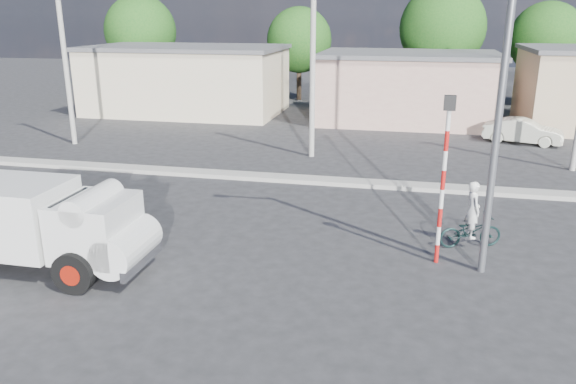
% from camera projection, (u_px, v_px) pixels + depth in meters
% --- Properties ---
extents(ground_plane, '(120.00, 120.00, 0.00)m').
position_uv_depth(ground_plane, '(306.00, 275.00, 13.97)').
color(ground_plane, '#27272A').
rests_on(ground_plane, ground).
extents(median, '(40.00, 0.80, 0.16)m').
position_uv_depth(median, '(345.00, 182.00, 21.39)').
color(median, '#99968E').
rests_on(median, ground).
extents(truck, '(5.51, 2.26, 2.27)m').
position_uv_depth(truck, '(41.00, 223.00, 13.91)').
color(truck, black).
rests_on(truck, ground).
extents(bicycle, '(1.86, 1.16, 0.92)m').
position_uv_depth(bicycle, '(470.00, 231.00, 15.54)').
color(bicycle, black).
rests_on(bicycle, ground).
extents(cyclist, '(0.55, 0.68, 1.60)m').
position_uv_depth(cyclist, '(472.00, 220.00, 15.44)').
color(cyclist, white).
rests_on(cyclist, ground).
extents(car_cream, '(3.95, 2.22, 1.23)m').
position_uv_depth(car_cream, '(523.00, 131.00, 27.89)').
color(car_cream, beige).
rests_on(car_cream, ground).
extents(traffic_pole, '(0.28, 0.18, 4.36)m').
position_uv_depth(traffic_pole, '(444.00, 167.00, 13.92)').
color(traffic_pole, red).
rests_on(traffic_pole, ground).
extents(streetlight, '(2.34, 0.22, 9.00)m').
position_uv_depth(streetlight, '(496.00, 72.00, 12.73)').
color(streetlight, slate).
rests_on(streetlight, ground).
extents(building_row, '(37.80, 7.30, 4.44)m').
position_uv_depth(building_row, '(392.00, 85.00, 33.56)').
color(building_row, beige).
rests_on(building_row, ground).
extents(tree_row, '(43.62, 7.43, 8.42)m').
position_uv_depth(tree_row, '(438.00, 32.00, 38.14)').
color(tree_row, '#38281E').
rests_on(tree_row, ground).
extents(utility_poles, '(35.40, 0.24, 8.00)m').
position_uv_depth(utility_poles, '(437.00, 68.00, 23.23)').
color(utility_poles, '#99968E').
rests_on(utility_poles, ground).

